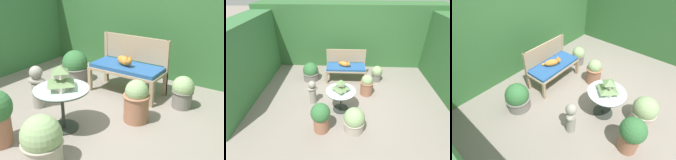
% 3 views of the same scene
% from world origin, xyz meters
% --- Properties ---
extents(ground, '(30.00, 30.00, 0.00)m').
position_xyz_m(ground, '(0.00, 0.00, 0.00)').
color(ground, gray).
extents(foliage_hedge_back, '(6.40, 0.98, 2.10)m').
position_xyz_m(foliage_hedge_back, '(0.00, 2.39, 1.05)').
color(foliage_hedge_back, '#336633').
rests_on(foliage_hedge_back, ground).
extents(garden_bench, '(1.22, 0.56, 0.49)m').
position_xyz_m(garden_bench, '(-0.11, 0.96, 0.42)').
color(garden_bench, tan).
rests_on(garden_bench, ground).
extents(bench_backrest, '(1.22, 0.06, 0.93)m').
position_xyz_m(bench_backrest, '(-0.11, 1.22, 0.65)').
color(bench_backrest, tan).
rests_on(bench_backrest, ground).
extents(cat, '(0.37, 0.33, 0.20)m').
position_xyz_m(cat, '(-0.15, 0.95, 0.57)').
color(cat, orange).
rests_on(cat, garden_bench).
extents(patio_table, '(0.71, 0.71, 0.57)m').
position_xyz_m(patio_table, '(-0.21, -0.48, 0.45)').
color(patio_table, '#2D332D').
rests_on(patio_table, ground).
extents(pagoda_birdhouse, '(0.33, 0.33, 0.31)m').
position_xyz_m(pagoda_birdhouse, '(-0.21, -0.48, 0.70)').
color(pagoda_birdhouse, beige).
rests_on(pagoda_birdhouse, patio_table).
extents(garden_bust, '(0.31, 0.24, 0.66)m').
position_xyz_m(garden_bust, '(-0.95, -0.23, 0.35)').
color(garden_bust, gray).
rests_on(garden_bust, ground).
extents(potted_plant_path_edge, '(0.51, 0.51, 0.58)m').
position_xyz_m(potted_plant_path_edge, '(-1.21, 0.93, 0.26)').
color(potted_plant_path_edge, slate).
rests_on(potted_plant_path_edge, ground).
extents(potted_plant_bench_right, '(0.46, 0.46, 0.57)m').
position_xyz_m(potted_plant_bench_right, '(0.09, -1.13, 0.27)').
color(potted_plant_bench_right, '#ADA393').
rests_on(potted_plant_bench_right, ground).
extents(potted_plant_table_far, '(0.33, 0.33, 0.50)m').
position_xyz_m(potted_plant_table_far, '(0.86, 0.96, 0.25)').
color(potted_plant_table_far, slate).
rests_on(potted_plant_table_far, ground).
extents(potted_plant_hedge_corner, '(0.38, 0.38, 0.60)m').
position_xyz_m(potted_plant_hedge_corner, '(0.48, 0.22, 0.30)').
color(potted_plant_hedge_corner, '#9E664C').
rests_on(potted_plant_hedge_corner, ground).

